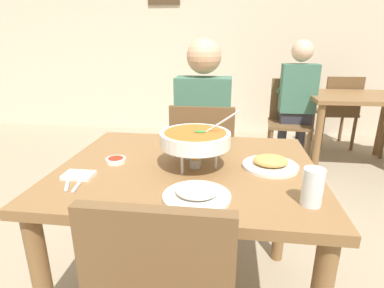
% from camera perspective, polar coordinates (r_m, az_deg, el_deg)
% --- Properties ---
extents(cafe_rear_partition, '(10.00, 0.10, 3.00)m').
position_cam_1_polar(cafe_rear_partition, '(4.54, 5.43, 21.19)').
color(cafe_rear_partition, beige).
rests_on(cafe_rear_partition, ground_plane).
extents(dining_table_main, '(1.12, 0.92, 0.76)m').
position_cam_1_polar(dining_table_main, '(1.41, -0.79, -8.42)').
color(dining_table_main, brown).
rests_on(dining_table_main, ground_plane).
extents(chair_diner_main, '(0.44, 0.44, 0.90)m').
position_cam_1_polar(chair_diner_main, '(2.14, 2.03, -2.70)').
color(chair_diner_main, brown).
rests_on(chair_diner_main, ground_plane).
extents(diner_main, '(0.40, 0.45, 1.31)m').
position_cam_1_polar(diner_main, '(2.10, 2.19, 3.64)').
color(diner_main, '#2D2D38').
rests_on(diner_main, ground_plane).
extents(curry_bowl, '(0.33, 0.30, 0.26)m').
position_cam_1_polar(curry_bowl, '(1.30, 0.61, 0.89)').
color(curry_bowl, silver).
rests_on(curry_bowl, dining_table_main).
extents(rice_plate, '(0.24, 0.24, 0.06)m').
position_cam_1_polar(rice_plate, '(1.08, 0.89, -9.22)').
color(rice_plate, white).
rests_on(rice_plate, dining_table_main).
extents(appetizer_plate, '(0.24, 0.24, 0.06)m').
position_cam_1_polar(appetizer_plate, '(1.37, 14.43, -3.51)').
color(appetizer_plate, white).
rests_on(appetizer_plate, dining_table_main).
extents(sauce_dish, '(0.09, 0.09, 0.02)m').
position_cam_1_polar(sauce_dish, '(1.43, -14.03, -2.93)').
color(sauce_dish, white).
rests_on(sauce_dish, dining_table_main).
extents(napkin_folded, '(0.12, 0.08, 0.02)m').
position_cam_1_polar(napkin_folded, '(1.33, -20.37, -5.49)').
color(napkin_folded, white).
rests_on(napkin_folded, dining_table_main).
extents(fork_utensil, '(0.08, 0.16, 0.01)m').
position_cam_1_polar(fork_utensil, '(1.30, -22.13, -6.44)').
color(fork_utensil, silver).
rests_on(fork_utensil, dining_table_main).
extents(spoon_utensil, '(0.04, 0.17, 0.01)m').
position_cam_1_polar(spoon_utensil, '(1.28, -20.16, -6.65)').
color(spoon_utensil, silver).
rests_on(spoon_utensil, dining_table_main).
extents(drink_glass, '(0.07, 0.07, 0.13)m').
position_cam_1_polar(drink_glass, '(1.10, 21.53, -7.79)').
color(drink_glass, silver).
rests_on(drink_glass, dining_table_main).
extents(dining_table_far, '(1.00, 0.80, 0.76)m').
position_cam_1_polar(dining_table_far, '(3.65, 28.31, 5.95)').
color(dining_table_far, brown).
rests_on(dining_table_far, ground_plane).
extents(chair_bg_left, '(0.47, 0.47, 0.90)m').
position_cam_1_polar(chair_bg_left, '(3.55, 17.68, 5.04)').
color(chair_bg_left, brown).
rests_on(chair_bg_left, ground_plane).
extents(chair_bg_right, '(0.46, 0.46, 0.90)m').
position_cam_1_polar(chair_bg_right, '(4.19, 25.60, 6.07)').
color(chair_bg_right, brown).
rests_on(chair_bg_right, ground_plane).
extents(patron_bg_left, '(0.40, 0.45, 1.31)m').
position_cam_1_polar(patron_bg_left, '(3.49, 18.99, 8.66)').
color(patron_bg_left, '#2D2D38').
rests_on(patron_bg_left, ground_plane).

